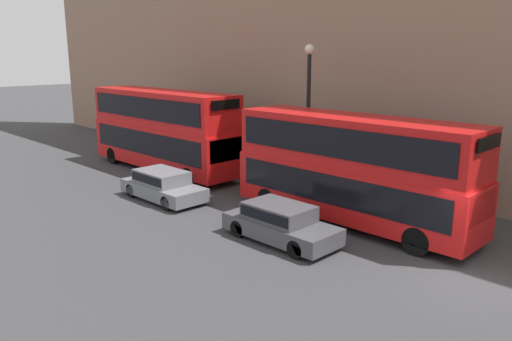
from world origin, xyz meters
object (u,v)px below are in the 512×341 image
(bus_leading, at_px, (353,166))
(car_hatchback, at_px, (163,184))
(car_dark_sedan, at_px, (280,222))
(bus_second_in_queue, at_px, (163,127))

(bus_leading, relative_size, car_hatchback, 2.27)
(car_dark_sedan, distance_m, car_hatchback, 7.31)
(car_hatchback, bearing_deg, bus_second_in_queue, 54.44)
(car_dark_sedan, bearing_deg, car_hatchback, 90.00)
(bus_second_in_queue, bearing_deg, car_dark_sedan, -105.73)
(bus_second_in_queue, relative_size, car_hatchback, 2.44)
(bus_leading, distance_m, car_dark_sedan, 3.83)
(bus_leading, xyz_separation_m, car_dark_sedan, (-3.40, 0.68, -1.63))
(bus_leading, xyz_separation_m, bus_second_in_queue, (-0.00, 12.75, 0.16))
(bus_second_in_queue, bearing_deg, bus_leading, -90.00)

